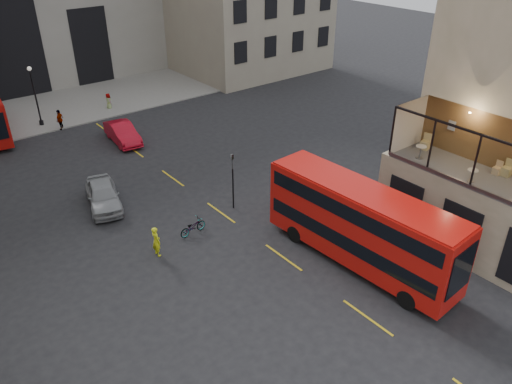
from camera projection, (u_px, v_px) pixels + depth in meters
ground at (394, 300)px, 24.58m from camera, size 140.00×140.00×0.00m
host_frontage at (475, 217)px, 27.00m from camera, size 3.00×11.00×4.50m
cafe_floor at (485, 180)px, 25.87m from camera, size 3.00×10.00×0.10m
pavement_far at (28, 113)px, 47.13m from camera, size 40.00×12.00×0.12m
traffic_light_near at (233, 174)px, 31.00m from camera, size 0.16×0.20×3.80m
street_lamp_b at (36, 100)px, 43.27m from camera, size 0.36×0.36×5.33m
bus_near at (361, 223)px, 26.05m from camera, size 3.15×11.28×4.45m
car_a at (103, 195)px, 31.97m from camera, size 3.18×5.17×1.64m
car_b at (122, 133)px, 40.96m from camera, size 2.16×5.00×1.60m
bicycle at (193, 227)px, 29.41m from camera, size 1.84×0.80×0.94m
cyclist at (156, 241)px, 27.36m from camera, size 0.44×0.66×1.81m
pedestrian_c at (60, 120)px, 43.29m from camera, size 1.07×1.05×1.80m
pedestrian_d at (109, 101)px, 47.84m from camera, size 0.59×0.81×1.55m
cafe_table_mid at (472, 174)px, 25.38m from camera, size 0.54×0.54×0.67m
cafe_table_far at (421, 150)px, 27.79m from camera, size 0.59×0.59×0.74m
cafe_chair_b at (507, 171)px, 26.03m from camera, size 0.46×0.46×0.91m
cafe_chair_c at (497, 170)px, 26.20m from camera, size 0.37×0.37×0.75m
cafe_chair_d at (425, 144)px, 28.96m from camera, size 0.54×0.54×0.93m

